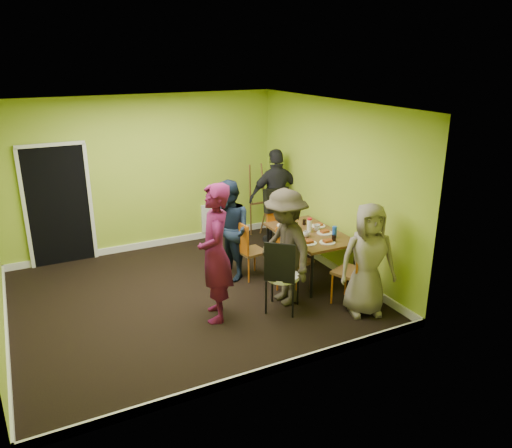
{
  "coord_description": "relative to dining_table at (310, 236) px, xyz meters",
  "views": [
    {
      "loc": [
        -2.14,
        -6.46,
        3.48
      ],
      "look_at": [
        1.12,
        0.0,
        0.98
      ],
      "focal_mm": 35.0,
      "sensor_mm": 36.0,
      "label": 1
    }
  ],
  "objects": [
    {
      "name": "glass_back",
      "position": [
        0.12,
        0.36,
        0.1
      ],
      "size": [
        0.06,
        0.06,
        0.1
      ],
      "primitive_type": "cylinder",
      "color": "black",
      "rests_on": "dining_table"
    },
    {
      "name": "ground",
      "position": [
        -2.0,
        0.16,
        -0.7
      ],
      "size": [
        5.0,
        5.0,
        0.0
      ],
      "primitive_type": "plane",
      "color": "black",
      "rests_on": "ground"
    },
    {
      "name": "easel",
      "position": [
        0.11,
        1.91,
        0.06
      ],
      "size": [
        0.61,
        0.57,
        1.52
      ],
      "color": "brown",
      "rests_on": "ground"
    },
    {
      "name": "chair_back_end",
      "position": [
        0.15,
        1.32,
        0.11
      ],
      "size": [
        0.47,
        0.55,
        1.13
      ],
      "rotation": [
        0.0,
        0.0,
        3.15
      ],
      "color": "orange",
      "rests_on": "ground"
    },
    {
      "name": "blue_bottle",
      "position": [
        0.21,
        -0.37,
        0.15
      ],
      "size": [
        0.07,
        0.07,
        0.18
      ],
      "primitive_type": "cylinder",
      "color": "blue",
      "rests_on": "dining_table"
    },
    {
      "name": "cup_a",
      "position": [
        -0.16,
        -0.15,
        0.1
      ],
      "size": [
        0.11,
        0.11,
        0.09
      ],
      "primitive_type": "imported",
      "color": "white",
      "rests_on": "dining_table"
    },
    {
      "name": "thermos",
      "position": [
        0.0,
        0.02,
        0.16
      ],
      "size": [
        0.08,
        0.08,
        0.2
      ],
      "primitive_type": "cylinder",
      "color": "white",
      "rests_on": "dining_table"
    },
    {
      "name": "chair_front_end",
      "position": [
        0.05,
        -1.17,
        -0.1
      ],
      "size": [
        0.57,
        0.57,
        1.06
      ],
      "rotation": [
        0.0,
        0.0,
        0.37
      ],
      "color": "orange",
      "rests_on": "ground"
    },
    {
      "name": "glass_mid",
      "position": [
        -0.1,
        0.26,
        0.1
      ],
      "size": [
        0.06,
        0.06,
        0.1
      ],
      "primitive_type": "cylinder",
      "color": "black",
      "rests_on": "dining_table"
    },
    {
      "name": "dining_table",
      "position": [
        0.0,
        0.0,
        0.0
      ],
      "size": [
        0.9,
        1.5,
        0.75
      ],
      "color": "black",
      "rests_on": "ground"
    },
    {
      "name": "plate_far_front",
      "position": [
        -0.01,
        -0.51,
        0.06
      ],
      "size": [
        0.24,
        0.24,
        0.01
      ],
      "primitive_type": "cylinder",
      "color": "white",
      "rests_on": "dining_table"
    },
    {
      "name": "person_front_end",
      "position": [
        0.05,
        -1.39,
        0.1
      ],
      "size": [
        0.9,
        0.74,
        1.6
      ],
      "primitive_type": "imported",
      "rotation": [
        0.0,
        0.0,
        -0.33
      ],
      "color": "gray",
      "rests_on": "ground"
    },
    {
      "name": "room_walls",
      "position": [
        -2.02,
        0.21,
        0.29
      ],
      "size": [
        5.04,
        4.54,
        2.82
      ],
      "color": "#97BB30",
      "rests_on": "ground"
    },
    {
      "name": "plate_near_right",
      "position": [
        -0.28,
        -0.4,
        0.06
      ],
      "size": [
        0.25,
        0.25,
        0.01
      ],
      "primitive_type": "cylinder",
      "color": "white",
      "rests_on": "dining_table"
    },
    {
      "name": "chair_bentwood",
      "position": [
        -1.0,
        -0.86,
        -0.1
      ],
      "size": [
        0.59,
        0.59,
        1.08
      ],
      "rotation": [
        0.0,
        0.0,
        -0.73
      ],
      "color": "black",
      "rests_on": "ground"
    },
    {
      "name": "person_back_end",
      "position": [
        0.24,
        1.52,
        0.21
      ],
      "size": [
        1.12,
        0.6,
        1.82
      ],
      "primitive_type": "imported",
      "rotation": [
        0.0,
        0.0,
        2.99
      ],
      "color": "black",
      "rests_on": "ground"
    },
    {
      "name": "cup_b",
      "position": [
        0.16,
        0.03,
        0.1
      ],
      "size": [
        0.1,
        0.1,
        0.1
      ],
      "primitive_type": "imported",
      "color": "white",
      "rests_on": "dining_table"
    },
    {
      "name": "plate_wall_front",
      "position": [
        0.19,
        -0.14,
        0.06
      ],
      "size": [
        0.25,
        0.25,
        0.01
      ],
      "primitive_type": "cylinder",
      "color": "white",
      "rests_on": "dining_table"
    },
    {
      "name": "chair_left_far",
      "position": [
        -0.93,
        0.37,
        -0.16
      ],
      "size": [
        0.44,
        0.43,
        0.94
      ],
      "rotation": [
        0.0,
        0.0,
        -1.46
      ],
      "color": "orange",
      "rests_on": "ground"
    },
    {
      "name": "person_standing",
      "position": [
        -1.86,
        -0.58,
        0.26
      ],
      "size": [
        0.65,
        0.8,
        1.9
      ],
      "primitive_type": "imported",
      "rotation": [
        0.0,
        0.0,
        -1.88
      ],
      "color": "#520E34",
      "rests_on": "ground"
    },
    {
      "name": "chair_left_near",
      "position": [
        -0.57,
        -0.39,
        -0.11
      ],
      "size": [
        0.54,
        0.54,
        1.04
      ],
      "rotation": [
        0.0,
        0.0,
        -1.24
      ],
      "color": "orange",
      "rests_on": "ground"
    },
    {
      "name": "person_left_far",
      "position": [
        -1.19,
        0.51,
        0.11
      ],
      "size": [
        0.7,
        0.85,
        1.61
      ],
      "primitive_type": "imported",
      "rotation": [
        0.0,
        0.0,
        -1.45
      ],
      "color": "#162237",
      "rests_on": "ground"
    },
    {
      "name": "plate_far_back",
      "position": [
        -0.07,
        0.6,
        0.06
      ],
      "size": [
        0.26,
        0.26,
        0.01
      ],
      "primitive_type": "cylinder",
      "color": "white",
      "rests_on": "dining_table"
    },
    {
      "name": "glass_front",
      "position": [
        0.1,
        -0.51,
        0.11
      ],
      "size": [
        0.06,
        0.06,
        0.1
      ],
      "primitive_type": "cylinder",
      "color": "black",
      "rests_on": "dining_table"
    },
    {
      "name": "plate_near_left",
      "position": [
        -0.2,
        0.47,
        0.06
      ],
      "size": [
        0.24,
        0.24,
        0.01
      ],
      "primitive_type": "cylinder",
      "color": "white",
      "rests_on": "dining_table"
    },
    {
      "name": "orange_bottle",
      "position": [
        -0.11,
        0.23,
        0.1
      ],
      "size": [
        0.03,
        0.03,
        0.08
      ],
      "primitive_type": "cylinder",
      "color": "orange",
      "rests_on": "dining_table"
    },
    {
      "name": "person_left_near",
      "position": [
        -0.8,
        -0.6,
        0.16
      ],
      "size": [
        0.67,
        1.12,
        1.7
      ],
      "primitive_type": "imported",
      "rotation": [
        0.0,
        0.0,
        -1.54
      ],
      "color": "#312B20",
      "rests_on": "ground"
    },
    {
      "name": "plate_wall_back",
      "position": [
        0.29,
        0.19,
        0.06
      ],
      "size": [
        0.23,
        0.23,
        0.01
      ],
      "primitive_type": "cylinder",
      "color": "white",
      "rests_on": "dining_table"
    }
  ]
}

